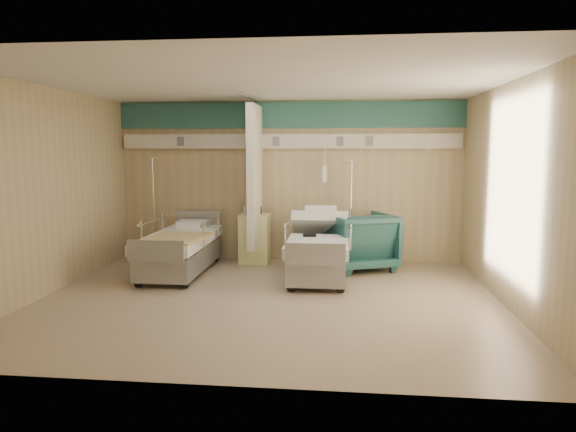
{
  "coord_description": "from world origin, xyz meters",
  "views": [
    {
      "loc": [
        0.94,
        -6.48,
        1.96
      ],
      "look_at": [
        0.2,
        0.6,
        1.03
      ],
      "focal_mm": 32.0,
      "sensor_mm": 36.0,
      "label": 1
    }
  ],
  "objects_px": {
    "bed_left": "(180,254)",
    "bedside_cabinet": "(255,238)",
    "iv_stand_right": "(350,245)",
    "iv_stand_left": "(155,239)",
    "visitor_armchair": "(360,241)",
    "bed_right": "(319,257)"
  },
  "relations": [
    {
      "from": "iv_stand_right",
      "to": "iv_stand_left",
      "type": "relative_size",
      "value": 0.98
    },
    {
      "from": "bedside_cabinet",
      "to": "iv_stand_right",
      "type": "height_order",
      "value": "iv_stand_right"
    },
    {
      "from": "bed_left",
      "to": "iv_stand_right",
      "type": "relative_size",
      "value": 1.2
    },
    {
      "from": "bedside_cabinet",
      "to": "iv_stand_right",
      "type": "relative_size",
      "value": 0.47
    },
    {
      "from": "bed_right",
      "to": "visitor_armchair",
      "type": "xyz_separation_m",
      "value": [
        0.65,
        0.58,
        0.15
      ]
    },
    {
      "from": "bed_right",
      "to": "bedside_cabinet",
      "type": "bearing_deg",
      "value": 141.95
    },
    {
      "from": "bed_left",
      "to": "bedside_cabinet",
      "type": "xyz_separation_m",
      "value": [
        1.05,
        0.9,
        0.11
      ]
    },
    {
      "from": "visitor_armchair",
      "to": "iv_stand_left",
      "type": "xyz_separation_m",
      "value": [
        -3.63,
        0.4,
        -0.1
      ]
    },
    {
      "from": "bed_left",
      "to": "bed_right",
      "type": "bearing_deg",
      "value": 0.0
    },
    {
      "from": "bed_left",
      "to": "bedside_cabinet",
      "type": "distance_m",
      "value": 1.39
    },
    {
      "from": "bedside_cabinet",
      "to": "visitor_armchair",
      "type": "relative_size",
      "value": 0.83
    },
    {
      "from": "bed_right",
      "to": "iv_stand_left",
      "type": "bearing_deg",
      "value": 161.79
    },
    {
      "from": "visitor_armchair",
      "to": "iv_stand_right",
      "type": "distance_m",
      "value": 0.26
    },
    {
      "from": "bed_right",
      "to": "bed_left",
      "type": "distance_m",
      "value": 2.2
    },
    {
      "from": "bed_right",
      "to": "iv_stand_right",
      "type": "relative_size",
      "value": 1.2
    },
    {
      "from": "bed_right",
      "to": "iv_stand_left",
      "type": "xyz_separation_m",
      "value": [
        -2.98,
        0.98,
        0.06
      ]
    },
    {
      "from": "bed_left",
      "to": "bedside_cabinet",
      "type": "relative_size",
      "value": 2.54
    },
    {
      "from": "bed_right",
      "to": "iv_stand_left",
      "type": "distance_m",
      "value": 3.14
    },
    {
      "from": "bed_left",
      "to": "iv_stand_left",
      "type": "relative_size",
      "value": 1.19
    },
    {
      "from": "bed_right",
      "to": "bedside_cabinet",
      "type": "relative_size",
      "value": 2.54
    },
    {
      "from": "bedside_cabinet",
      "to": "bed_right",
      "type": "bearing_deg",
      "value": -38.05
    },
    {
      "from": "iv_stand_left",
      "to": "visitor_armchair",
      "type": "bearing_deg",
      "value": -6.27
    }
  ]
}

